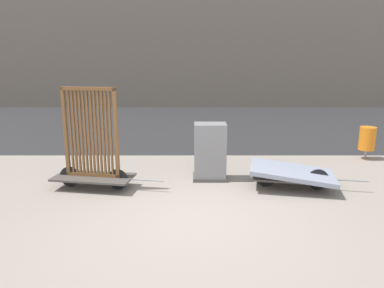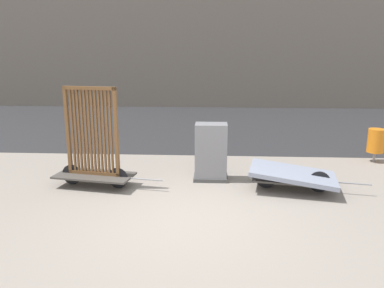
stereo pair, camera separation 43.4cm
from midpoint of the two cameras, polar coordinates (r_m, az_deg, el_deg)
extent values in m
plane|color=gray|center=(6.52, -1.92, -11.67)|extent=(60.00, 60.00, 0.00)
cube|color=#2D2D30|center=(15.31, -0.86, 3.09)|extent=(56.00, 9.81, 0.01)
cube|color=#4C4742|center=(8.27, -16.34, -4.89)|extent=(1.76, 1.02, 0.04)
cylinder|color=black|center=(8.06, -12.85, -5.30)|extent=(0.44, 0.11, 0.44)
cylinder|color=black|center=(8.52, -19.61, -4.73)|extent=(0.44, 0.11, 0.44)
cylinder|color=gray|center=(7.83, -8.50, -5.49)|extent=(0.70, 0.15, 0.03)
cube|color=brown|center=(8.25, -16.36, -4.52)|extent=(1.17, 0.27, 0.07)
cube|color=brown|center=(7.90, -17.23, 8.06)|extent=(1.17, 0.27, 0.07)
cube|color=brown|center=(8.28, -20.21, 1.73)|extent=(0.08, 0.08, 1.88)
cube|color=brown|center=(7.80, -13.15, 1.52)|extent=(0.08, 0.08, 1.88)
cube|color=brown|center=(8.23, -19.52, 1.71)|extent=(0.04, 0.05, 1.81)
cube|color=brown|center=(8.19, -19.03, 1.69)|extent=(0.04, 0.05, 1.81)
cube|color=brown|center=(8.15, -18.54, 1.68)|extent=(0.04, 0.05, 1.81)
cube|color=brown|center=(8.12, -18.04, 1.67)|extent=(0.04, 0.05, 1.81)
cube|color=brown|center=(8.08, -17.54, 1.65)|extent=(0.04, 0.05, 1.81)
cube|color=brown|center=(8.04, -17.04, 1.64)|extent=(0.04, 0.05, 1.81)
cube|color=brown|center=(8.01, -16.53, 1.62)|extent=(0.04, 0.05, 1.81)
cube|color=brown|center=(7.97, -16.02, 1.61)|extent=(0.04, 0.05, 1.81)
cube|color=brown|center=(7.94, -15.50, 1.59)|extent=(0.04, 0.05, 1.81)
cube|color=brown|center=(7.91, -14.98, 1.57)|extent=(0.04, 0.05, 1.81)
cube|color=brown|center=(7.87, -14.45, 1.56)|extent=(0.04, 0.05, 1.81)
cube|color=brown|center=(7.84, -13.92, 1.54)|extent=(0.04, 0.05, 1.81)
cube|color=#4C4742|center=(8.16, 13.39, -4.94)|extent=(1.77, 1.04, 0.04)
cylinder|color=black|center=(8.22, 17.16, -5.20)|extent=(0.44, 0.12, 0.44)
cylinder|color=black|center=(8.16, 9.58, -4.92)|extent=(0.44, 0.12, 0.44)
cylinder|color=gray|center=(8.32, 21.57, -5.19)|extent=(0.69, 0.16, 0.03)
cube|color=#8C93A8|center=(8.13, 13.43, -4.19)|extent=(1.92, 1.40, 0.27)
cube|color=#4C4C4C|center=(8.57, 1.17, -5.08)|extent=(0.77, 0.55, 0.08)
cube|color=gray|center=(8.40, 1.19, -1.18)|extent=(0.71, 0.49, 1.28)
cylinder|color=gray|center=(11.11, 23.83, -1.43)|extent=(0.06, 0.06, 0.26)
cylinder|color=orange|center=(11.01, 24.05, 0.78)|extent=(0.42, 0.42, 0.62)
camera|label=1|loc=(0.22, -91.60, -0.39)|focal=35.00mm
camera|label=2|loc=(0.22, 88.40, 0.39)|focal=35.00mm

